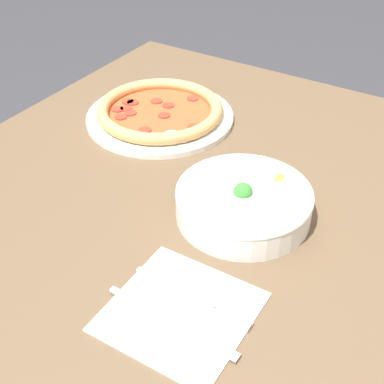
{
  "coord_description": "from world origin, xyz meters",
  "views": [
    {
      "loc": [
        0.68,
        0.35,
        1.3
      ],
      "look_at": [
        0.05,
        -0.04,
        0.74
      ],
      "focal_mm": 50.0,
      "sensor_mm": 36.0,
      "label": 1
    }
  ],
  "objects_px": {
    "bowl": "(244,201)",
    "fork": "(190,296)",
    "knife": "(165,318)",
    "pizza": "(160,112)"
  },
  "relations": [
    {
      "from": "bowl",
      "to": "fork",
      "type": "relative_size",
      "value": 1.19
    },
    {
      "from": "fork",
      "to": "knife",
      "type": "relative_size",
      "value": 0.91
    },
    {
      "from": "pizza",
      "to": "knife",
      "type": "relative_size",
      "value": 1.52
    },
    {
      "from": "pizza",
      "to": "knife",
      "type": "height_order",
      "value": "pizza"
    },
    {
      "from": "bowl",
      "to": "fork",
      "type": "height_order",
      "value": "bowl"
    },
    {
      "from": "fork",
      "to": "bowl",
      "type": "bearing_deg",
      "value": 98.31
    },
    {
      "from": "fork",
      "to": "knife",
      "type": "xyz_separation_m",
      "value": [
        0.05,
        -0.01,
        -0.0
      ]
    },
    {
      "from": "pizza",
      "to": "bowl",
      "type": "relative_size",
      "value": 1.4
    },
    {
      "from": "pizza",
      "to": "knife",
      "type": "xyz_separation_m",
      "value": [
        0.46,
        0.32,
        -0.01
      ]
    },
    {
      "from": "knife",
      "to": "bowl",
      "type": "bearing_deg",
      "value": 95.48
    }
  ]
}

